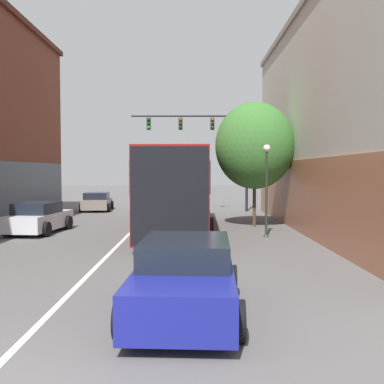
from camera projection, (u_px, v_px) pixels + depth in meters
lane_center_line at (130, 234)px, 19.28m from camera, size 0.14×41.66×0.01m
building_right_storefront at (370, 116)px, 19.86m from camera, size 6.39×21.91×10.08m
bus at (180, 187)px, 20.21m from camera, size 3.11×11.90×3.57m
hatchback_foreground at (186, 278)px, 8.49m from camera, size 2.23×4.32×1.40m
parked_car_left_near at (98, 202)px, 30.69m from camera, size 2.22×3.98×1.25m
parked_car_left_mid at (40, 218)px, 19.67m from camera, size 2.19×4.05×1.34m
traffic_signal_gantry at (210, 137)px, 29.84m from camera, size 7.79×0.36×6.66m
street_lamp at (268, 185)px, 18.25m from camera, size 0.30×0.30×3.78m
street_tree_near at (256, 146)px, 21.72m from camera, size 3.83×3.44×6.04m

